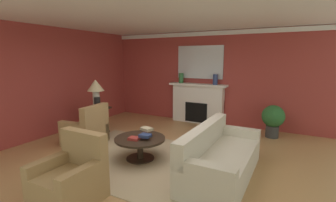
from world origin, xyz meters
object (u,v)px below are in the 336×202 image
object	(u,v)px
mantel_mirror	(200,62)
vase_mantel_right	(215,80)
vase_mantel_left	(181,78)
potted_plant	(273,118)
fireplace	(198,104)
table_lamp	(96,88)
side_table	(97,118)
sofa	(220,159)
vase_on_side_table	(97,103)
armchair_near_window	(86,131)
coffee_table	(140,143)
armchair_facing_fireplace	(70,180)

from	to	relation	value
mantel_mirror	vase_mantel_right	bearing A→B (deg)	-17.18
vase_mantel_left	potted_plant	size ratio (longest dim) A/B	0.37
vase_mantel_right	fireplace	bearing A→B (deg)	174.85
fireplace	table_lamp	distance (m)	3.08
side_table	vase_mantel_right	bearing A→B (deg)	40.71
mantel_mirror	vase_mantel_right	size ratio (longest dim) A/B	4.74
potted_plant	vase_mantel_left	bearing A→B (deg)	171.95
fireplace	potted_plant	world-z (taller)	fireplace
vase_mantel_right	potted_plant	world-z (taller)	vase_mantel_right
vase_mantel_right	vase_mantel_left	xyz separation A→B (m)	(-1.10, 0.00, 0.00)
table_lamp	potted_plant	size ratio (longest dim) A/B	0.90
side_table	vase_mantel_left	bearing A→B (deg)	56.48
sofa	potted_plant	bearing A→B (deg)	76.76
sofa	vase_on_side_table	bearing A→B (deg)	168.53
armchair_near_window	table_lamp	bearing A→B (deg)	117.09
sofa	armchair_near_window	world-z (taller)	armchair_near_window
vase_on_side_table	potted_plant	xyz separation A→B (m)	(4.06, 1.93, -0.36)
coffee_table	side_table	bearing A→B (deg)	155.86
armchair_near_window	table_lamp	size ratio (longest dim) A/B	1.27
fireplace	armchair_near_window	world-z (taller)	fireplace
mantel_mirror	potted_plant	world-z (taller)	mantel_mirror
coffee_table	vase_mantel_left	world-z (taller)	vase_mantel_left
side_table	vase_mantel_left	world-z (taller)	vase_mantel_left
armchair_facing_fireplace	side_table	world-z (taller)	armchair_facing_fireplace
mantel_mirror	vase_mantel_left	size ratio (longest dim) A/B	4.68
armchair_near_window	vase_on_side_table	size ratio (longest dim) A/B	3.10
side_table	mantel_mirror	bearing A→B (deg)	49.74
coffee_table	vase_on_side_table	bearing A→B (deg)	157.24
sofa	side_table	xyz separation A→B (m)	(-3.59, 0.82, 0.10)
armchair_facing_fireplace	vase_mantel_right	world-z (taller)	vase_mantel_right
armchair_near_window	vase_mantel_left	bearing A→B (deg)	70.22
fireplace	vase_on_side_table	bearing A→B (deg)	-128.09
fireplace	vase_mantel_right	distance (m)	0.97
coffee_table	vase_mantel_left	distance (m)	3.31
table_lamp	vase_on_side_table	bearing A→B (deg)	-38.66
coffee_table	table_lamp	bearing A→B (deg)	155.86
armchair_facing_fireplace	coffee_table	bearing A→B (deg)	87.60
mantel_mirror	armchair_near_window	size ratio (longest dim) A/B	1.52
armchair_near_window	coffee_table	size ratio (longest dim) A/B	0.95
armchair_facing_fireplace	potted_plant	world-z (taller)	armchair_facing_fireplace
armchair_facing_fireplace	vase_mantel_left	xyz separation A→B (m)	(-0.47, 4.72, 1.08)
fireplace	sofa	distance (m)	3.46
side_table	vase_mantel_left	distance (m)	2.82
mantel_mirror	potted_plant	size ratio (longest dim) A/B	1.74
armchair_near_window	table_lamp	world-z (taller)	table_lamp
sofa	vase_on_side_table	size ratio (longest dim) A/B	6.90
sofa	potted_plant	size ratio (longest dim) A/B	2.54
coffee_table	vase_on_side_table	size ratio (longest dim) A/B	3.26
fireplace	mantel_mirror	xyz separation A→B (m)	(-0.00, 0.12, 1.29)
coffee_table	vase_mantel_left	xyz separation A→B (m)	(-0.54, 3.10, 1.05)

